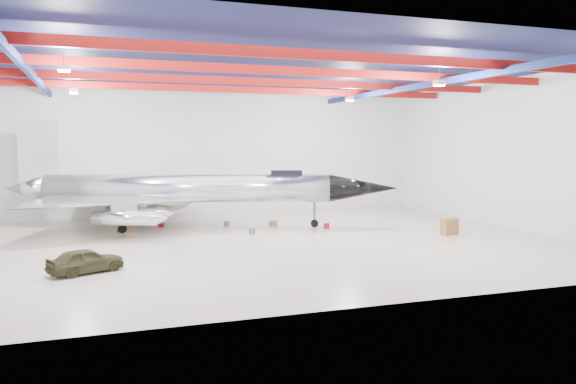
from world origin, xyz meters
name	(u,v)px	position (x,y,z in m)	size (l,w,h in m)	color
floor	(245,243)	(0.00, 0.00, 0.00)	(40.00, 40.00, 0.00)	beige
wall_back	(201,152)	(0.00, 15.00, 5.50)	(40.00, 40.00, 0.00)	silver
wall_right	(507,153)	(20.00, 0.00, 5.50)	(30.00, 30.00, 0.00)	silver
ceiling	(243,66)	(0.00, 0.00, 11.00)	(40.00, 40.00, 0.00)	#0A0F38
ceiling_structure	(243,77)	(0.00, 0.00, 10.32)	(39.50, 29.50, 1.08)	maroon
jet_aircraft	(187,192)	(-2.40, 7.61, 2.62)	(28.40, 21.06, 7.98)	silver
jeep	(86,260)	(-9.33, -5.54, 0.61)	(1.44, 3.59, 1.22)	#333019
desk	(449,227)	(14.06, -1.54, 0.55)	(1.20, 0.60, 1.10)	brown
crate_ply	(130,235)	(-6.72, 4.10, 0.20)	(0.57, 0.45, 0.40)	olive
toolbox_red	(161,225)	(-4.27, 8.44, 0.14)	(0.40, 0.32, 0.28)	maroon
engine_drum	(252,231)	(1.32, 3.08, 0.20)	(0.45, 0.45, 0.40)	#59595B
parts_bin	(273,223)	(3.82, 6.21, 0.20)	(0.56, 0.45, 0.39)	olive
crate_small	(119,231)	(-7.30, 6.79, 0.13)	(0.38, 0.30, 0.26)	#59595B
tool_chest	(327,226)	(7.20, 3.79, 0.19)	(0.42, 0.42, 0.38)	maroon
spares_box	(227,223)	(0.51, 7.39, 0.19)	(0.42, 0.42, 0.38)	#59595B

